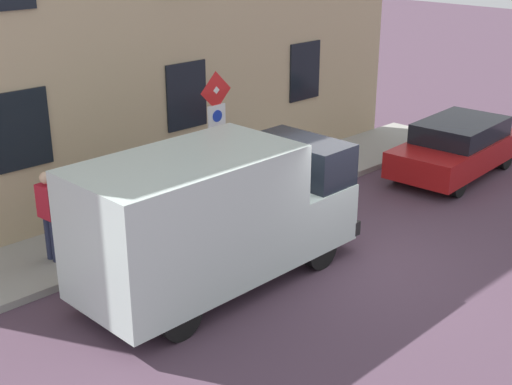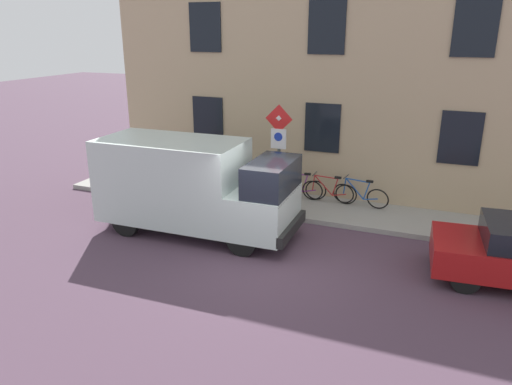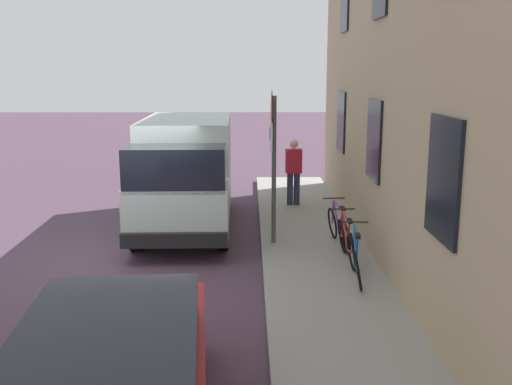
{
  "view_description": "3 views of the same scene",
  "coord_description": "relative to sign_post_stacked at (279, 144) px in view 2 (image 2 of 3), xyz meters",
  "views": [
    {
      "loc": [
        -7.58,
        9.69,
        6.02
      ],
      "look_at": [
        1.84,
        0.52,
        0.93
      ],
      "focal_mm": 49.51,
      "sensor_mm": 36.0,
      "label": 1
    },
    {
      "loc": [
        -9.85,
        -3.65,
        5.25
      ],
      "look_at": [
        1.89,
        1.1,
        0.96
      ],
      "focal_mm": 34.12,
      "sensor_mm": 36.0,
      "label": 2
    },
    {
      "loc": [
        2.29,
        -10.75,
        3.63
      ],
      "look_at": [
        2.42,
        0.23,
        1.3
      ],
      "focal_mm": 40.89,
      "sensor_mm": 36.0,
      "label": 3
    }
  ],
  "objects": [
    {
      "name": "ground_plane",
      "position": [
        -2.74,
        -0.76,
        -2.17
      ],
      "size": [
        80.0,
        80.0,
        0.0
      ],
      "primitive_type": "plane",
      "color": "#4B3646"
    },
    {
      "name": "sidewalk_slab",
      "position": [
        0.84,
        -0.76,
        -2.1
      ],
      "size": [
        2.1,
        16.33,
        0.14
      ],
      "primitive_type": "cube",
      "color": "gray",
      "rests_on": "ground_plane"
    },
    {
      "name": "building_facade",
      "position": [
        2.23,
        -0.76,
        1.49
      ],
      "size": [
        0.75,
        14.33,
        7.32
      ],
      "color": "tan",
      "rests_on": "ground_plane"
    },
    {
      "name": "sign_post_stacked",
      "position": [
        0.0,
        0.0,
        0.0
      ],
      "size": [
        0.15,
        0.56,
        3.01
      ],
      "color": "#474C47",
      "rests_on": "sidewalk_slab"
    },
    {
      "name": "delivery_van",
      "position": [
        -1.91,
        1.71,
        -0.84
      ],
      "size": [
        2.1,
        5.37,
        2.5
      ],
      "rotation": [
        0.0,
        0.0,
        4.73
      ],
      "color": "silver",
      "rests_on": "ground_plane"
    },
    {
      "name": "bicycle_blue",
      "position": [
        1.34,
        -2.14,
        -1.66
      ],
      "size": [
        0.46,
        1.72,
        0.89
      ],
      "rotation": [
        0.0,
        0.0,
        1.46
      ],
      "color": "black",
      "rests_on": "sidewalk_slab"
    },
    {
      "name": "bicycle_red",
      "position": [
        1.34,
        -1.19,
        -1.66
      ],
      "size": [
        0.46,
        1.71,
        0.89
      ],
      "rotation": [
        0.0,
        0.0,
        1.58
      ],
      "color": "black",
      "rests_on": "sidewalk_slab"
    },
    {
      "name": "bicycle_purple",
      "position": [
        1.34,
        -0.23,
        -1.66
      ],
      "size": [
        0.46,
        1.71,
        0.89
      ],
      "rotation": [
        0.0,
        0.0,
        1.67
      ],
      "color": "black",
      "rests_on": "sidewalk_slab"
    },
    {
      "name": "pedestrian",
      "position": [
        0.7,
        3.42,
        -1.1
      ],
      "size": [
        0.43,
        0.3,
        1.72
      ],
      "rotation": [
        0.0,
        0.0,
        4.82
      ],
      "color": "#262B47",
      "rests_on": "sidewalk_slab"
    }
  ]
}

